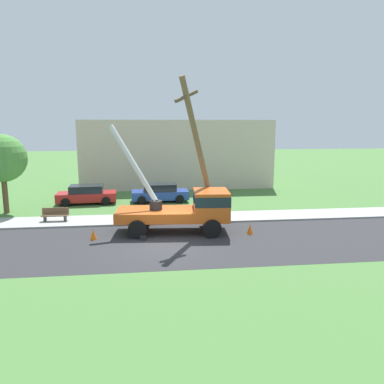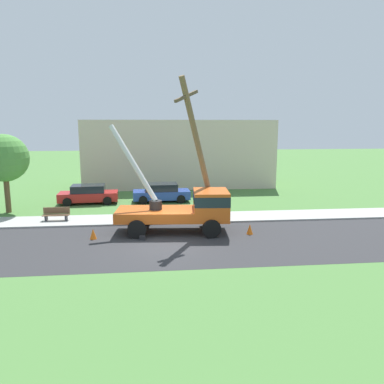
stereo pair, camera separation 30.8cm
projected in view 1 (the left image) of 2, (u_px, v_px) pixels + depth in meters
ground_plane at (158, 198)px, 30.63m from camera, size 120.00×120.00×0.00m
road_asphalt at (165, 243)px, 18.91m from camera, size 80.00×7.31×0.01m
sidewalk_strip at (161, 219)px, 23.73m from camera, size 80.00×2.58×0.10m
utility_truck at (188, 207)px, 20.78m from camera, size 6.74×3.27×5.98m
leaning_utility_pole at (200, 153)px, 21.14m from camera, size 2.92×2.67×8.57m
traffic_cone_ahead at (250, 229)px, 20.53m from camera, size 0.36×0.36×0.56m
traffic_cone_behind at (93, 234)px, 19.52m from camera, size 0.36×0.36×0.56m
traffic_cone_curbside at (206, 221)px, 22.34m from camera, size 0.36×0.36×0.56m
parked_sedan_red at (87, 194)px, 28.42m from camera, size 4.49×2.18×1.42m
parked_sedan_blue at (160, 193)px, 29.20m from camera, size 4.46×2.12×1.42m
park_bench at (55, 215)px, 22.96m from camera, size 1.60×0.45×0.90m
roadside_tree_far at (2, 159)px, 24.85m from camera, size 3.20×3.20×5.36m
lowrise_building_backdrop at (176, 153)px, 36.74m from camera, size 18.00×6.00×6.40m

